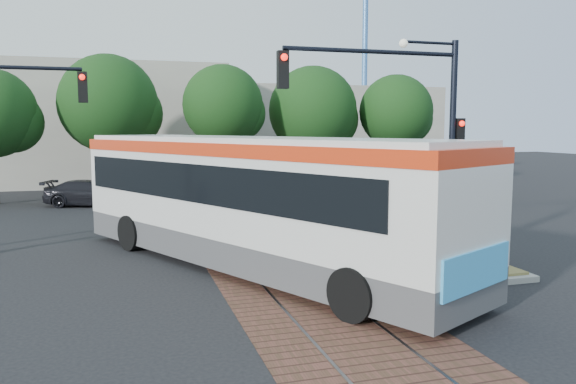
{
  "coord_description": "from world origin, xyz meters",
  "views": [
    {
      "loc": [
        -3.91,
        -14.78,
        3.8
      ],
      "look_at": [
        1.54,
        3.57,
        1.6
      ],
      "focal_mm": 35.0,
      "sensor_mm": 36.0,
      "label": 1
    }
  ],
  "objects_px": {
    "city_bus": "(248,195)",
    "traffic_island": "(442,249)",
    "parked_car": "(91,193)",
    "signal_pole_main": "(414,115)"
  },
  "relations": [
    {
      "from": "city_bus",
      "to": "traffic_island",
      "type": "relative_size",
      "value": 2.51
    },
    {
      "from": "traffic_island",
      "to": "city_bus",
      "type": "bearing_deg",
      "value": 171.17
    },
    {
      "from": "parked_car",
      "to": "traffic_island",
      "type": "bearing_deg",
      "value": -127.37
    },
    {
      "from": "city_bus",
      "to": "signal_pole_main",
      "type": "distance_m",
      "value": 5.09
    },
    {
      "from": "signal_pole_main",
      "to": "parked_car",
      "type": "xyz_separation_m",
      "value": [
        -9.27,
        14.73,
        -3.52
      ]
    },
    {
      "from": "city_bus",
      "to": "parked_car",
      "type": "bearing_deg",
      "value": 81.68
    },
    {
      "from": "signal_pole_main",
      "to": "traffic_island",
      "type": "bearing_deg",
      "value": -5.36
    },
    {
      "from": "traffic_island",
      "to": "parked_car",
      "type": "bearing_deg",
      "value": 124.62
    },
    {
      "from": "signal_pole_main",
      "to": "parked_car",
      "type": "relative_size",
      "value": 1.37
    },
    {
      "from": "traffic_island",
      "to": "parked_car",
      "type": "height_order",
      "value": "parked_car"
    }
  ]
}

